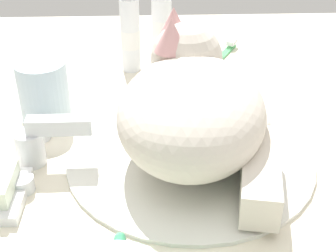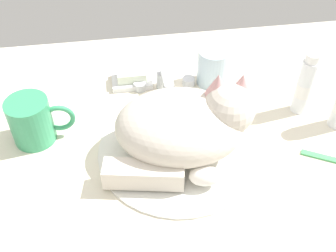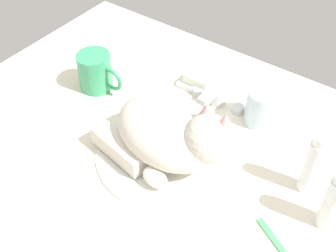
% 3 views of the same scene
% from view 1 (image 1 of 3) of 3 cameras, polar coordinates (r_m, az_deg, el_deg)
% --- Properties ---
extents(ground_plane, '(1.10, 0.83, 0.03)m').
position_cam_1_polar(ground_plane, '(0.63, 2.55, -4.93)').
color(ground_plane, silver).
extents(sink_basin, '(0.31, 0.31, 0.01)m').
position_cam_1_polar(sink_basin, '(0.62, 2.59, -3.45)').
color(sink_basin, silver).
rests_on(sink_basin, ground_plane).
extents(faucet, '(0.14, 0.10, 0.06)m').
position_cam_1_polar(faucet, '(0.62, -14.84, -2.04)').
color(faucet, silver).
rests_on(faucet, ground_plane).
extents(cat, '(0.29, 0.21, 0.15)m').
position_cam_1_polar(cat, '(0.60, 2.91, 2.59)').
color(cat, beige).
rests_on(cat, sink_basin).
extents(rinse_cup, '(0.07, 0.07, 0.09)m').
position_cam_1_polar(rinse_cup, '(0.71, -14.26, 3.94)').
color(rinse_cup, silver).
rests_on(rinse_cup, ground_plane).
extents(toothpaste_bottle, '(0.03, 0.03, 0.14)m').
position_cam_1_polar(toothpaste_bottle, '(0.83, -4.43, 10.76)').
color(toothpaste_bottle, white).
rests_on(toothpaste_bottle, ground_plane).
extents(mouthwash_bottle, '(0.04, 0.04, 0.13)m').
position_cam_1_polar(mouthwash_bottle, '(0.89, -0.75, 12.03)').
color(mouthwash_bottle, white).
rests_on(mouthwash_bottle, ground_plane).
extents(toothbrush, '(0.14, 0.09, 0.02)m').
position_cam_1_polar(toothbrush, '(0.90, 6.13, 8.08)').
color(toothbrush, '#4CB266').
rests_on(toothbrush, ground_plane).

